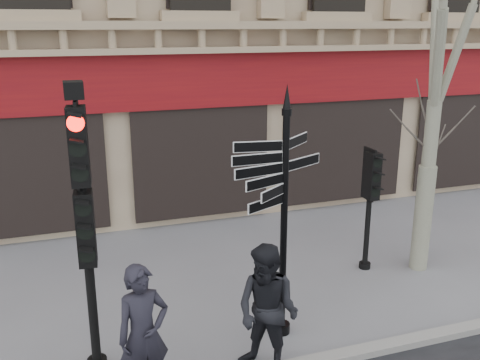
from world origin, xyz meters
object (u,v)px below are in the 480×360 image
object	(u,v)px
traffic_signal_secondary	(370,189)
traffic_signal_main	(83,198)
pedestrian_b	(268,312)
fingerpost	(285,173)
pedestrian_a	(143,335)

from	to	relation	value
traffic_signal_secondary	traffic_signal_main	bearing A→B (deg)	-163.71
traffic_signal_main	pedestrian_b	distance (m)	3.00
fingerpost	traffic_signal_main	bearing A→B (deg)	164.23
traffic_signal_secondary	pedestrian_a	world-z (taller)	traffic_signal_secondary
traffic_signal_secondary	pedestrian_b	world-z (taller)	traffic_signal_secondary
fingerpost	traffic_signal_secondary	distance (m)	3.23
pedestrian_a	pedestrian_b	bearing A→B (deg)	-11.74
traffic_signal_main	pedestrian_a	size ratio (longest dim) A/B	2.14
fingerpost	traffic_signal_main	xyz separation A→B (m)	(-2.94, 0.01, -0.08)
fingerpost	pedestrian_a	bearing A→B (deg)	-174.93
pedestrian_a	pedestrian_b	world-z (taller)	pedestrian_b
traffic_signal_secondary	pedestrian_b	bearing A→B (deg)	-141.76
traffic_signal_secondary	pedestrian_a	size ratio (longest dim) A/B	1.27
fingerpost	pedestrian_a	distance (m)	3.07
traffic_signal_main	pedestrian_a	distance (m)	1.98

